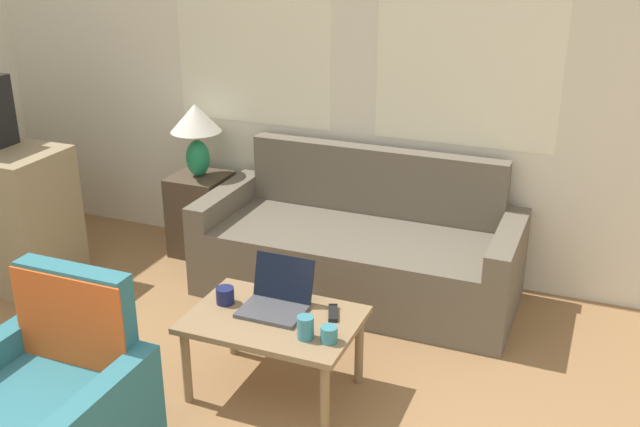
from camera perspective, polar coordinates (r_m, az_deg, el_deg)
wall_back at (r=4.74m, az=3.64°, el=10.84°), size 6.63×0.06×2.60m
couch at (r=4.65m, az=3.06°, el=-2.89°), size 1.93×0.80×0.86m
side_table at (r=5.23m, az=-9.02°, el=-0.05°), size 0.37×0.37×0.56m
table_lamp at (r=5.03m, az=-9.43°, el=6.49°), size 0.34×0.34×0.50m
coffee_table at (r=3.65m, az=-3.55°, el=-8.60°), size 0.82×0.56×0.42m
laptop at (r=3.67m, az=-3.33°, el=-6.49°), size 0.31×0.29×0.24m
cup_navy at (r=3.74m, az=-7.24°, el=-6.21°), size 0.09×0.09×0.08m
cup_yellow at (r=3.41m, az=0.69°, el=-9.19°), size 0.08×0.08×0.08m
cup_white at (r=3.42m, az=-1.11°, el=-8.68°), size 0.08×0.08×0.11m
tv_remote at (r=3.63m, az=1.00°, el=-7.59°), size 0.09×0.16×0.02m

